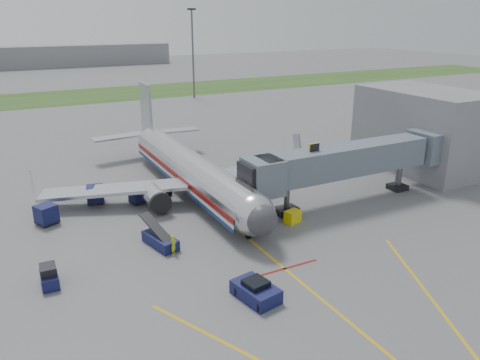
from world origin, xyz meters
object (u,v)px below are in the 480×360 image
baggage_tug (49,277)px  belt_loader (160,240)px  airliner (191,169)px  pushback_tug (256,291)px  ramp_worker (174,245)px

baggage_tug → belt_loader: bearing=13.7°
belt_loader → baggage_tug: bearing=-166.3°
airliner → baggage_tug: bearing=-141.3°
belt_loader → pushback_tug: bearing=-72.7°
pushback_tug → baggage_tug: 15.12m
pushback_tug → ramp_worker: ramp_worker is taller
airliner → belt_loader: airliner is taller
airliner → baggage_tug: 21.24m
pushback_tug → ramp_worker: 9.19m
pushback_tug → ramp_worker: (-2.82, 8.74, 0.28)m
pushback_tug → baggage_tug: (-12.51, 8.49, 0.12)m
belt_loader → ramp_worker: 2.08m
baggage_tug → belt_loader: size_ratio=0.49×
pushback_tug → ramp_worker: size_ratio=2.12×
airliner → belt_loader: (-7.34, -10.98, -2.09)m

